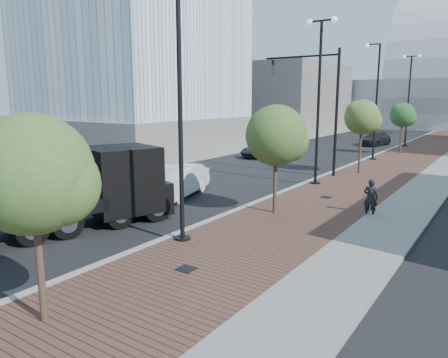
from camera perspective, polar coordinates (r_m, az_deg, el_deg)
The scene contains 22 objects.
sidewalk at distance 41.73m, azimuth 25.34°, elevation 2.97°, with size 7.00×140.00×0.12m, color #4C2D23.
curb at distance 42.40m, azimuth 20.67°, elevation 3.44°, with size 0.30×140.00×0.14m, color gray.
west_sidewalk at distance 47.14m, azimuth 5.13°, elevation 4.75°, with size 4.00×140.00×0.12m, color slate.
dump_truck at distance 16.91m, azimuth -23.88°, elevation -2.12°, with size 6.62×13.56×3.51m.
white_sedan at distance 21.85m, azimuth -6.40°, elevation -0.26°, with size 1.74×5.00×1.65m, color silver.
dark_car_mid at distance 36.52m, azimuth 5.60°, elevation 3.89°, with size 2.10×4.56×1.27m, color black.
dark_car_far at distance 48.67m, azimuth 19.65°, elevation 5.10°, with size 1.94×4.77×1.39m, color black.
pedestrian at distance 19.11m, azimuth 19.07°, elevation -2.41°, with size 0.60×0.39×1.64m, color black.
streetlight_1 at distance 14.40m, azimuth -6.24°, elevation 8.16°, with size 1.44×0.56×9.21m.
streetlight_2 at distance 24.73m, azimuth 12.57°, elevation 10.15°, with size 1.72×0.56×9.28m.
streetlight_3 at distance 36.18m, azimuth 19.57°, elevation 9.16°, with size 1.44×0.56×9.21m.
streetlight_4 at distance 47.85m, azimuth 23.51°, elevation 9.71°, with size 1.72×0.56×9.28m.
traffic_mast at distance 27.85m, azimuth 13.18°, elevation 10.50°, with size 5.09×0.20×8.00m.
tree_0 at distance 9.70m, azimuth -24.08°, elevation 0.53°, with size 2.59×2.58×4.72m.
tree_1 at distance 18.01m, azimuth 7.17°, elevation 5.80°, with size 2.58×2.57×4.74m.
tree_2 at distance 29.17m, azimuth 18.14°, elevation 7.87°, with size 2.32×2.26×4.91m.
tree_3 at distance 40.83m, azimuth 22.92°, elevation 7.91°, with size 2.21×2.13×4.61m.
tower_podium at distance 47.35m, azimuth -11.52°, elevation 6.35°, with size 19.00×19.00×3.00m, color #625D59.
convention_center at distance 86.76m, azimuth 26.91°, elevation 10.32°, with size 50.00×30.00×50.00m.
commercial_block_nw at distance 67.86m, azimuth 8.34°, elevation 10.69°, with size 14.00×20.00×10.00m, color #5F5A55.
utility_cover_1 at distance 12.60m, azimuth -5.10°, elevation -11.92°, with size 0.50×0.50×0.02m, color black.
utility_cover_2 at distance 21.83m, azimuth 13.52°, elevation -2.37°, with size 0.50×0.50×0.02m, color black.
Camera 1 is at (9.82, -0.95, 4.99)m, focal length 34.05 mm.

